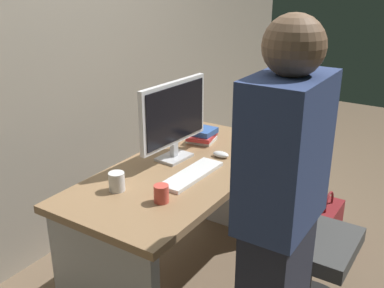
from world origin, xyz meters
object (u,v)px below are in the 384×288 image
(book_stack, at_px, (203,136))
(cell_phone, at_px, (247,149))
(desk, at_px, (185,203))
(mouse, at_px, (221,154))
(office_chair, at_px, (300,243))
(cup_by_monitor, at_px, (117,182))
(monitor, at_px, (174,117))
(cup_near_keyboard, at_px, (161,194))
(person_at_desk, at_px, (279,223))
(handbag, at_px, (326,223))
(keyboard, at_px, (192,174))

(book_stack, height_order, cell_phone, book_stack)
(desk, bearing_deg, mouse, -22.35)
(office_chair, bearing_deg, cup_by_monitor, 122.85)
(office_chair, relative_size, book_stack, 4.15)
(monitor, distance_m, cell_phone, 0.53)
(mouse, xyz_separation_m, cup_near_keyboard, (-0.63, -0.03, 0.03))
(person_at_desk, height_order, cup_near_keyboard, person_at_desk)
(office_chair, xyz_separation_m, mouse, (0.14, 0.57, 0.33))
(office_chair, relative_size, person_at_desk, 0.57)
(person_at_desk, distance_m, cup_by_monitor, 0.86)
(mouse, relative_size, handbag, 0.26)
(book_stack, relative_size, handbag, 0.60)
(monitor, distance_m, book_stack, 0.40)
(handbag, bearing_deg, mouse, 141.43)
(office_chair, relative_size, keyboard, 2.19)
(mouse, relative_size, cup_near_keyboard, 1.16)
(desk, relative_size, cell_phone, 10.34)
(desk, xyz_separation_m, book_stack, (0.40, 0.13, 0.26))
(keyboard, distance_m, handbag, 1.22)
(monitor, xyz_separation_m, cup_by_monitor, (-0.49, 0.01, -0.21))
(person_at_desk, xyz_separation_m, cell_phone, (0.86, 0.56, -0.10))
(desk, bearing_deg, handbag, -34.63)
(office_chair, height_order, cup_near_keyboard, office_chair)
(office_chair, relative_size, monitor, 1.74)
(person_at_desk, xyz_separation_m, cup_by_monitor, (0.01, 0.86, -0.05))
(office_chair, height_order, keyboard, office_chair)
(cup_by_monitor, distance_m, cell_phone, 0.90)
(mouse, bearing_deg, monitor, 127.38)
(keyboard, distance_m, book_stack, 0.53)
(monitor, distance_m, keyboard, 0.36)
(office_chair, height_order, handbag, office_chair)
(mouse, relative_size, cup_by_monitor, 1.04)
(book_stack, xyz_separation_m, cell_phone, (0.03, -0.30, -0.03))
(monitor, xyz_separation_m, mouse, (0.17, -0.22, -0.24))
(cup_by_monitor, distance_m, book_stack, 0.82)
(keyboard, height_order, handbag, keyboard)
(book_stack, bearing_deg, person_at_desk, -133.92)
(keyboard, relative_size, cup_by_monitor, 4.49)
(desk, relative_size, keyboard, 3.46)
(cup_by_monitor, bearing_deg, person_at_desk, -90.94)
(desk, relative_size, person_at_desk, 0.91)
(monitor, height_order, cell_phone, monitor)
(person_at_desk, height_order, handbag, person_at_desk)
(keyboard, relative_size, book_stack, 1.90)
(desk, bearing_deg, monitor, 58.32)
(cup_near_keyboard, xyz_separation_m, cell_phone, (0.82, -0.04, -0.04))
(desk, bearing_deg, person_at_desk, -120.22)
(monitor, height_order, cup_near_keyboard, monitor)
(office_chair, relative_size, mouse, 9.40)
(keyboard, bearing_deg, cup_near_keyboard, -172.78)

